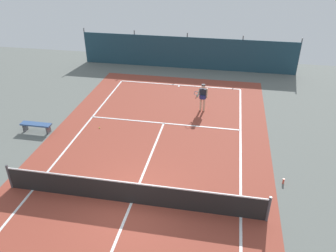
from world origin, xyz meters
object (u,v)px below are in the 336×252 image
Objects in this scene: tennis_net at (131,193)px; tennis_ball_near_player at (100,128)px; courtside_bench at (36,126)px; water_bottle at (283,181)px; tennis_player at (203,96)px.

tennis_net is 153.33× the size of tennis_ball_near_player.
tennis_net is 6.18m from tennis_ball_near_player.
courtside_bench is (-3.06, -0.93, 0.34)m from tennis_ball_near_player.
water_bottle is (5.83, 2.27, -0.39)m from tennis_net.
tennis_ball_near_player is (-3.25, 5.23, -0.48)m from tennis_net.
tennis_net is 6.17× the size of tennis_player.
water_bottle is at bearing 130.08° from tennis_player.
tennis_player is 6.83× the size of water_bottle.
water_bottle reaches higher than tennis_ball_near_player.
tennis_player is at bearing 77.21° from tennis_net.
tennis_ball_near_player is 9.55m from water_bottle.
tennis_ball_near_player is at bearing 161.92° from water_bottle.
tennis_player is at bearing 123.06° from water_bottle.
tennis_net reaches higher than tennis_ball_near_player.
courtside_bench reaches higher than tennis_ball_near_player.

